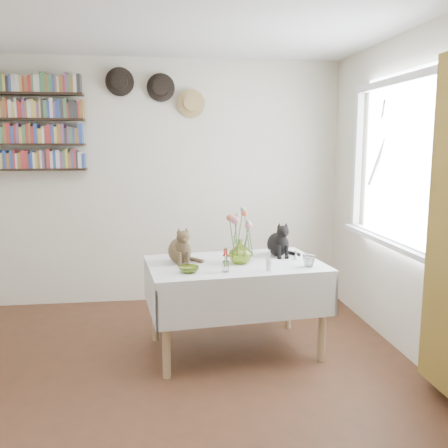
{
  "coord_description": "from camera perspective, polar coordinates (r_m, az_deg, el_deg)",
  "views": [
    {
      "loc": [
        0.09,
        -2.94,
        1.65
      ],
      "look_at": [
        0.59,
        0.74,
        1.05
      ],
      "focal_mm": 40.0,
      "sensor_mm": 36.0,
      "label": 1
    }
  ],
  "objects": [
    {
      "name": "flower_bouquet",
      "position": [
        3.85,
        1.9,
        0.42
      ],
      "size": [
        0.17,
        0.13,
        0.39
      ],
      "color": "#4C7233",
      "rests_on": "flower_vase"
    },
    {
      "name": "room",
      "position": [
        2.97,
        -9.38,
        1.32
      ],
      "size": [
        4.08,
        4.58,
        2.58
      ],
      "color": "brown",
      "rests_on": "ground"
    },
    {
      "name": "porcelain_figurine",
      "position": [
        4.07,
        8.21,
        -3.54
      ],
      "size": [
        0.04,
        0.04,
        0.08
      ],
      "color": "white",
      "rests_on": "dining_table"
    },
    {
      "name": "window",
      "position": [
        4.19,
        18.97,
        5.21
      ],
      "size": [
        0.12,
        1.52,
        1.32
      ],
      "color": "white",
      "rests_on": "room"
    },
    {
      "name": "wall_hats",
      "position": [
        5.15,
        -7.61,
        14.86
      ],
      "size": [
        0.98,
        0.09,
        0.48
      ],
      "color": "black",
      "rests_on": "room"
    },
    {
      "name": "berry_jar",
      "position": [
        3.64,
        0.19,
        -4.13
      ],
      "size": [
        0.05,
        0.05,
        0.2
      ],
      "color": "white",
      "rests_on": "dining_table"
    },
    {
      "name": "flower_vase",
      "position": [
        3.89,
        1.89,
        -3.16
      ],
      "size": [
        0.19,
        0.19,
        0.19
      ],
      "primitive_type": "imported",
      "rotation": [
        0.0,
        0.0,
        -0.03
      ],
      "color": "#B2CE4E",
      "rests_on": "dining_table"
    },
    {
      "name": "dining_table",
      "position": [
        3.98,
        1.24,
        -6.93
      ],
      "size": [
        1.44,
        1.01,
        0.72
      ],
      "color": "white",
      "rests_on": "room"
    },
    {
      "name": "black_cat",
      "position": [
        4.18,
        6.2,
        -1.59
      ],
      "size": [
        0.23,
        0.27,
        0.3
      ],
      "primitive_type": null,
      "rotation": [
        0.0,
        0.0,
        0.11
      ],
      "color": "black",
      "rests_on": "dining_table"
    },
    {
      "name": "candlestick",
      "position": [
        3.69,
        5.15,
        -4.57
      ],
      "size": [
        0.04,
        0.04,
        0.16
      ],
      "color": "white",
      "rests_on": "dining_table"
    },
    {
      "name": "green_bowl",
      "position": [
        3.64,
        -4.04,
        -5.19
      ],
      "size": [
        0.18,
        0.18,
        0.05
      ],
      "primitive_type": "imported",
      "rotation": [
        0.0,
        0.0,
        0.26
      ],
      "color": "#B2CE4E",
      "rests_on": "dining_table"
    },
    {
      "name": "tabby_cat",
      "position": [
        3.92,
        -5.1,
        -2.28
      ],
      "size": [
        0.25,
        0.29,
        0.3
      ],
      "primitive_type": null,
      "rotation": [
        0.0,
        0.0,
        0.21
      ],
      "color": "brown",
      "rests_on": "dining_table"
    },
    {
      "name": "bookshelf_unit",
      "position": [
        5.24,
        -21.19,
        10.68
      ],
      "size": [
        1.0,
        0.16,
        0.91
      ],
      "color": "black",
      "rests_on": "room"
    },
    {
      "name": "drinking_glass",
      "position": [
        3.84,
        9.7,
        -4.17
      ],
      "size": [
        0.12,
        0.12,
        0.09
      ],
      "primitive_type": "imported",
      "rotation": [
        0.0,
        0.0,
        -0.15
      ],
      "color": "white",
      "rests_on": "dining_table"
    }
  ]
}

